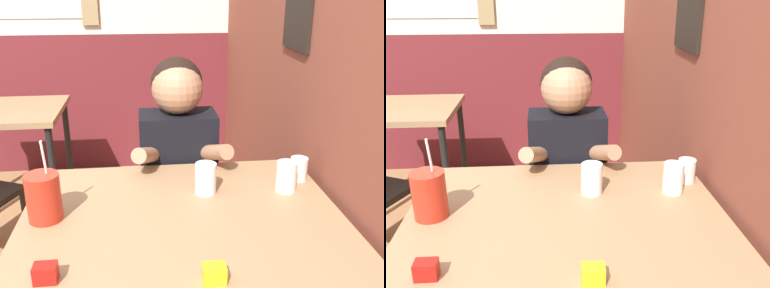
{
  "view_description": "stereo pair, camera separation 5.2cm",
  "coord_description": "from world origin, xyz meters",
  "views": [
    {
      "loc": [
        0.5,
        -0.87,
        1.46
      ],
      "look_at": [
        0.67,
        0.53,
        0.93
      ],
      "focal_mm": 40.0,
      "sensor_mm": 36.0,
      "label": 1
    },
    {
      "loc": [
        0.56,
        -0.88,
        1.46
      ],
      "look_at": [
        0.67,
        0.53,
        0.93
      ],
      "focal_mm": 40.0,
      "sensor_mm": 36.0,
      "label": 2
    }
  ],
  "objects": [
    {
      "name": "person_seated",
      "position": [
        0.65,
        0.93,
        0.64
      ],
      "size": [
        0.42,
        0.42,
        1.17
      ],
      "color": "black",
      "rests_on": "ground_plane"
    },
    {
      "name": "glass_near_pitcher",
      "position": [
        0.72,
        0.53,
        0.79
      ],
      "size": [
        0.08,
        0.08,
        0.11
      ],
      "color": "silver",
      "rests_on": "main_table"
    },
    {
      "name": "brick_wall_right",
      "position": [
        1.21,
        1.26,
        1.35
      ],
      "size": [
        0.08,
        4.52,
        2.7
      ],
      "color": "brown",
      "rests_on": "ground_plane"
    },
    {
      "name": "condiment_ketchup",
      "position": [
        0.23,
        0.08,
        0.76
      ],
      "size": [
        0.06,
        0.04,
        0.05
      ],
      "color": "#B7140F",
      "rests_on": "main_table"
    },
    {
      "name": "cocktail_pitcher",
      "position": [
        0.17,
        0.4,
        0.82
      ],
      "size": [
        0.11,
        0.11,
        0.28
      ],
      "color": "#B22819",
      "rests_on": "main_table"
    },
    {
      "name": "background_table",
      "position": [
        -0.35,
        1.79,
        0.64
      ],
      "size": [
        0.69,
        0.63,
        0.74
      ],
      "color": "#93704C",
      "rests_on": "ground_plane"
    },
    {
      "name": "main_table",
      "position": [
        0.62,
        0.35,
        0.68
      ],
      "size": [
        1.07,
        0.91,
        0.74
      ],
      "color": "#93704C",
      "rests_on": "ground_plane"
    },
    {
      "name": "glass_center",
      "position": [
        1.02,
        0.51,
        0.79
      ],
      "size": [
        0.08,
        0.08,
        0.11
      ],
      "color": "silver",
      "rests_on": "main_table"
    },
    {
      "name": "glass_far_side",
      "position": [
        1.1,
        0.6,
        0.78
      ],
      "size": [
        0.07,
        0.07,
        0.09
      ],
      "color": "silver",
      "rests_on": "main_table"
    },
    {
      "name": "condiment_mustard",
      "position": [
        0.67,
        0.03,
        0.76
      ],
      "size": [
        0.06,
        0.04,
        0.05
      ],
      "color": "yellow",
      "rests_on": "main_table"
    }
  ]
}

